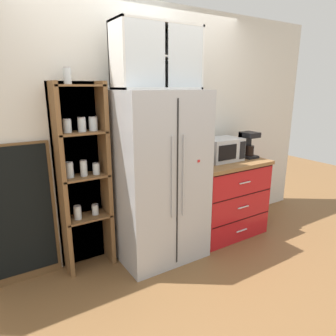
{
  "coord_description": "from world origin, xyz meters",
  "views": [
    {
      "loc": [
        -1.48,
        -2.45,
        1.74
      ],
      "look_at": [
        0.1,
        0.04,
        0.94
      ],
      "focal_mm": 32.28,
      "sensor_mm": 36.0,
      "label": 1
    }
  ],
  "objects_px": {
    "coffee_maker": "(247,145)",
    "chalkboard_menu": "(20,215)",
    "refrigerator": "(160,178)",
    "mug_charcoal": "(205,161)",
    "bottle_clear": "(228,152)",
    "microwave": "(222,149)"
  },
  "relations": [
    {
      "from": "microwave",
      "to": "coffee_maker",
      "type": "distance_m",
      "value": 0.37
    },
    {
      "from": "mug_charcoal",
      "to": "chalkboard_menu",
      "type": "xyz_separation_m",
      "value": [
        -1.82,
        0.31,
        -0.31
      ]
    },
    {
      "from": "coffee_maker",
      "to": "chalkboard_menu",
      "type": "bearing_deg",
      "value": 174.01
    },
    {
      "from": "microwave",
      "to": "chalkboard_menu",
      "type": "relative_size",
      "value": 0.34
    },
    {
      "from": "coffee_maker",
      "to": "bottle_clear",
      "type": "distance_m",
      "value": 0.34
    },
    {
      "from": "microwave",
      "to": "mug_charcoal",
      "type": "xyz_separation_m",
      "value": [
        -0.32,
        -0.09,
        -0.08
      ]
    },
    {
      "from": "mug_charcoal",
      "to": "refrigerator",
      "type": "bearing_deg",
      "value": 178.07
    },
    {
      "from": "bottle_clear",
      "to": "chalkboard_menu",
      "type": "xyz_separation_m",
      "value": [
        -2.19,
        0.28,
        -0.36
      ]
    },
    {
      "from": "bottle_clear",
      "to": "refrigerator",
      "type": "bearing_deg",
      "value": -179.37
    },
    {
      "from": "microwave",
      "to": "coffee_maker",
      "type": "bearing_deg",
      "value": -6.45
    },
    {
      "from": "microwave",
      "to": "bottle_clear",
      "type": "bearing_deg",
      "value": -56.07
    },
    {
      "from": "refrigerator",
      "to": "mug_charcoal",
      "type": "bearing_deg",
      "value": -1.93
    },
    {
      "from": "refrigerator",
      "to": "microwave",
      "type": "distance_m",
      "value": 0.9
    },
    {
      "from": "refrigerator",
      "to": "mug_charcoal",
      "type": "height_order",
      "value": "refrigerator"
    },
    {
      "from": "microwave",
      "to": "mug_charcoal",
      "type": "relative_size",
      "value": 3.62
    },
    {
      "from": "microwave",
      "to": "coffee_maker",
      "type": "relative_size",
      "value": 1.42
    },
    {
      "from": "coffee_maker",
      "to": "mug_charcoal",
      "type": "distance_m",
      "value": 0.7
    },
    {
      "from": "refrigerator",
      "to": "mug_charcoal",
      "type": "distance_m",
      "value": 0.57
    },
    {
      "from": "refrigerator",
      "to": "coffee_maker",
      "type": "relative_size",
      "value": 5.52
    },
    {
      "from": "chalkboard_menu",
      "to": "coffee_maker",
      "type": "bearing_deg",
      "value": -5.99
    },
    {
      "from": "mug_charcoal",
      "to": "bottle_clear",
      "type": "xyz_separation_m",
      "value": [
        0.36,
        0.03,
        0.05
      ]
    },
    {
      "from": "refrigerator",
      "to": "microwave",
      "type": "bearing_deg",
      "value": 4.49
    }
  ]
}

